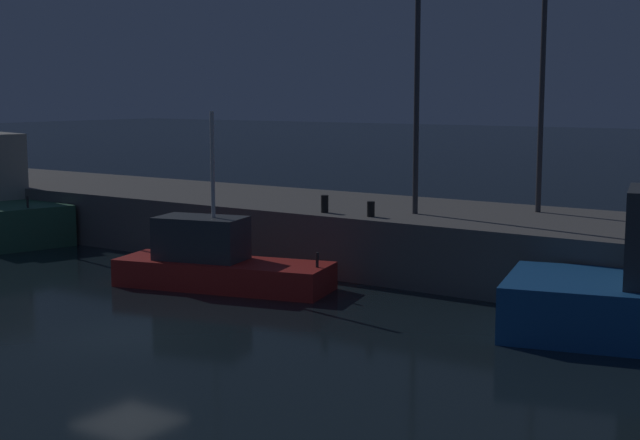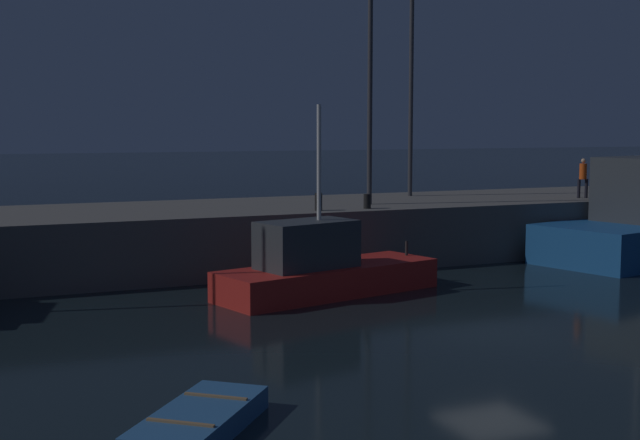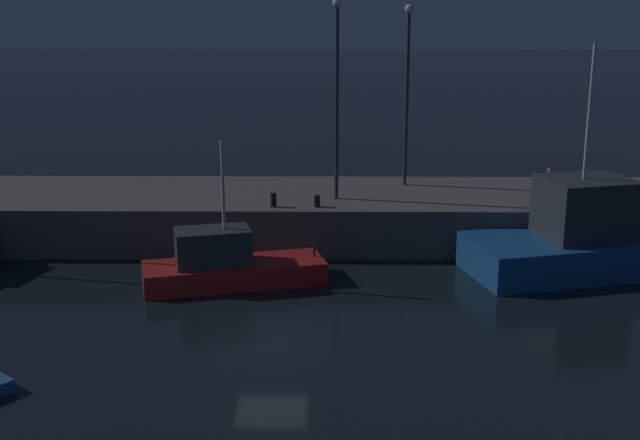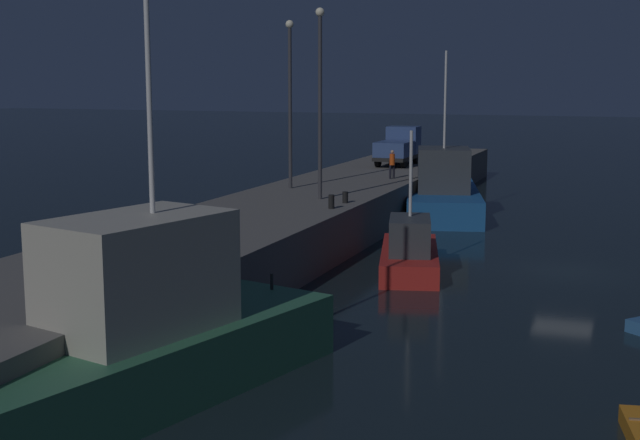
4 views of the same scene
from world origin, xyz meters
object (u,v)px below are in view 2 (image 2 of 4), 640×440
object	(u,v)px
fishing_trawler_red	(321,269)
bollard_west	(318,202)
lamp_post_east	(411,79)
dinghy_orange_near	(199,422)
bollard_central	(367,201)
dockworker	(583,176)
lamp_post_west	(370,69)

from	to	relation	value
fishing_trawler_red	bollard_west	world-z (taller)	fishing_trawler_red
fishing_trawler_red	lamp_post_east	xyz separation A→B (m)	(8.13, 8.87, 6.63)
lamp_post_east	bollard_west	world-z (taller)	lamp_post_east
dinghy_orange_near	bollard_central	bearing A→B (deg)	54.50
dockworker	bollard_west	bearing A→B (deg)	-176.88
lamp_post_east	bollard_central	world-z (taller)	lamp_post_east
lamp_post_east	dockworker	xyz separation A→B (m)	(6.34, -3.99, -4.22)
lamp_post_east	dockworker	bearing A→B (deg)	-32.16
bollard_west	bollard_central	world-z (taller)	bollard_west
fishing_trawler_red	bollard_central	bearing A→B (deg)	48.65
fishing_trawler_red	bollard_west	distance (m)	4.84
dinghy_orange_near	bollard_central	world-z (taller)	bollard_central
lamp_post_west	dockworker	size ratio (longest dim) A/B	5.43
dockworker	bollard_west	xyz separation A→B (m)	(-12.79, -0.70, -0.65)
dinghy_orange_near	dockworker	xyz separation A→B (m)	(21.43, 15.63, 3.07)
bollard_central	fishing_trawler_red	bearing A→B (deg)	-131.35
fishing_trawler_red	lamp_post_west	world-z (taller)	lamp_post_west
dinghy_orange_near	lamp_post_west	distance (m)	21.53
dockworker	bollard_central	bearing A→B (deg)	-176.31
dinghy_orange_near	lamp_post_east	size ratio (longest dim) A/B	0.39
lamp_post_west	bollard_central	distance (m)	5.42
lamp_post_east	bollard_west	size ratio (longest dim) A/B	13.89
bollard_west	dinghy_orange_near	bearing A→B (deg)	-120.07
dinghy_orange_near	bollard_central	size ratio (longest dim) A/B	6.32
fishing_trawler_red	bollard_west	size ratio (longest dim) A/B	12.15
lamp_post_east	dockworker	size ratio (longest dim) A/B	5.25
bollard_central	bollard_west	bearing A→B (deg)	-179.93
dinghy_orange_near	lamp_post_east	xyz separation A→B (m)	(15.09, 19.61, 7.29)
lamp_post_west	lamp_post_east	size ratio (longest dim) A/B	1.04
lamp_post_east	bollard_west	distance (m)	9.34
lamp_post_east	bollard_west	bearing A→B (deg)	-144.02
fishing_trawler_red	dockworker	xyz separation A→B (m)	(14.46, 4.88, 2.41)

